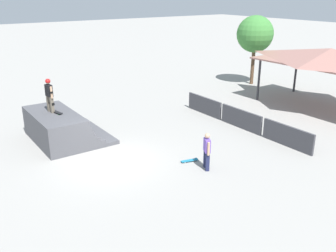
# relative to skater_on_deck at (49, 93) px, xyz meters

# --- Properties ---
(ground_plane) EXTENTS (160.00, 160.00, 0.00)m
(ground_plane) POSITION_rel_skater_on_deck_xyz_m (4.04, 1.24, -2.49)
(ground_plane) COLOR gray
(quarter_pipe_ramp) EXTENTS (4.26, 3.49, 1.51)m
(quarter_pipe_ramp) POSITION_rel_skater_on_deck_xyz_m (0.28, 0.29, -1.81)
(quarter_pipe_ramp) COLOR #4C4C51
(quarter_pipe_ramp) RESTS_ON ground
(skater_on_deck) EXTENTS (0.73, 0.28, 1.70)m
(skater_on_deck) POSITION_rel_skater_on_deck_xyz_m (0.00, 0.00, 0.00)
(skater_on_deck) COLOR #6B6051
(skater_on_deck) RESTS_ON quarter_pipe_ramp
(skateboard_on_deck) EXTENTS (0.81, 0.35, 0.09)m
(skateboard_on_deck) POSITION_rel_skater_on_deck_xyz_m (0.40, 0.18, -0.92)
(skateboard_on_deck) COLOR green
(skateboard_on_deck) RESTS_ON quarter_pipe_ramp
(bystander_walking) EXTENTS (0.64, 0.39, 1.65)m
(bystander_walking) POSITION_rel_skater_on_deck_xyz_m (7.04, 4.29, -1.58)
(bystander_walking) COLOR #1E2347
(bystander_walking) RESTS_ON ground
(skateboard_on_ground) EXTENTS (0.38, 0.82, 0.09)m
(skateboard_on_ground) POSITION_rel_skater_on_deck_xyz_m (6.06, 4.17, -2.43)
(skateboard_on_ground) COLOR silver
(skateboard_on_ground) RESTS_ON ground
(barrier_fence) EXTENTS (9.32, 0.12, 1.05)m
(barrier_fence) POSITION_rel_skater_on_deck_xyz_m (4.19, 9.21, -1.97)
(barrier_fence) COLOR #3D3D42
(barrier_fence) RESTS_ON ground
(pavilion_shelter) EXTENTS (9.09, 4.71, 3.89)m
(pavilion_shelter) POSITION_rel_skater_on_deck_xyz_m (4.62, 16.31, 0.87)
(pavilion_shelter) COLOR #2D2D33
(pavilion_shelter) RESTS_ON ground
(tree_beside_pavilion) EXTENTS (2.90, 2.90, 5.48)m
(tree_beside_pavilion) POSITION_rel_skater_on_deck_xyz_m (-2.87, 17.54, 1.51)
(tree_beside_pavilion) COLOR brown
(tree_beside_pavilion) RESTS_ON ground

